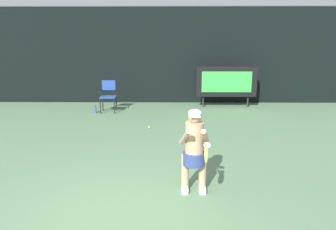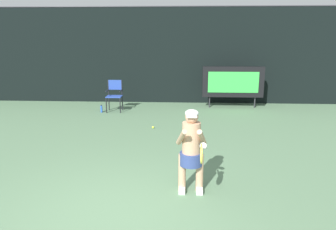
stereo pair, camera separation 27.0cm
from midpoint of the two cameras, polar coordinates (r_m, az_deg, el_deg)
ground at (r=5.03m, az=-10.17°, el=-18.34°), size 18.00×22.00×0.03m
backdrop_screen at (r=12.92m, az=-3.38°, el=10.13°), size 18.00×0.12×3.66m
scoreboard at (r=12.26m, az=9.39°, el=5.70°), size 2.20×0.21×1.50m
umpire_chair at (r=11.62m, az=-10.91°, el=3.55°), size 0.52×0.44×1.08m
water_bottle at (r=11.59m, az=-13.08°, el=0.92°), size 0.07×0.07×0.27m
tennis_player at (r=5.60m, az=3.17°, el=-5.69°), size 0.53×0.60×1.44m
tennis_racket at (r=5.09m, az=5.05°, el=-6.49°), size 0.03×0.60×0.31m
tennis_ball_loose at (r=9.50m, az=-4.09°, el=-2.15°), size 0.07×0.07×0.07m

